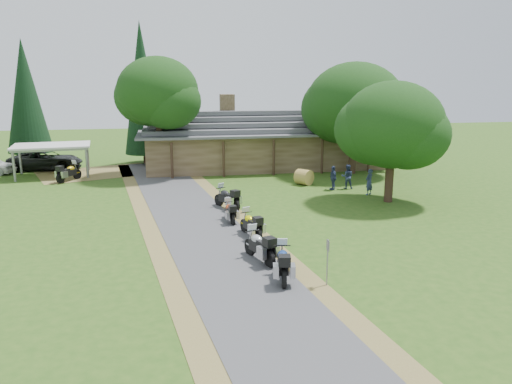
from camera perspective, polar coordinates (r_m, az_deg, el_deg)
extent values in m
plane|color=#2B5016|center=(20.43, -2.82, -8.98)|extent=(120.00, 120.00, 0.00)
plane|color=#424244|center=(24.12, -5.26, -5.53)|extent=(51.95, 51.95, 0.00)
imported|color=black|center=(45.61, -22.93, 3.87)|extent=(3.22, 6.59, 2.45)
imported|color=navy|center=(33.86, 12.81, 1.38)|extent=(0.71, 0.66, 2.03)
imported|color=navy|center=(35.45, 10.41, 1.98)|extent=(0.66, 0.55, 2.00)
imported|color=navy|center=(34.90, 8.80, 1.83)|extent=(0.43, 0.57, 1.96)
cylinder|color=olive|center=(36.39, 5.50, 1.71)|extent=(1.52, 1.50, 1.12)
cone|color=black|center=(45.99, -12.84, 10.90)|extent=(3.53, 3.53, 12.45)
cone|color=black|center=(49.46, -24.75, 9.33)|extent=(3.88, 3.88, 11.00)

